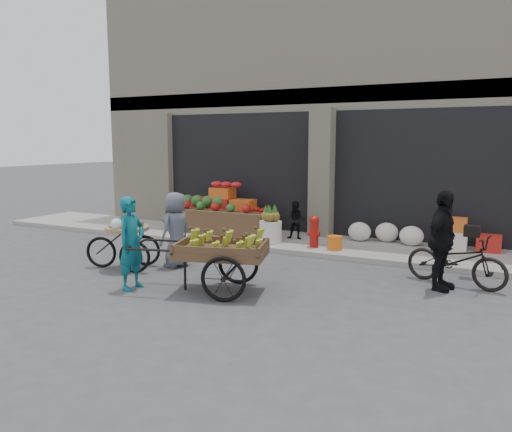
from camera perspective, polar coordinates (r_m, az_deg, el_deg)
The scene contains 15 objects.
ground at distance 8.37m, azimuth -4.22°, elevation -8.66°, with size 80.00×80.00×0.00m, color #424244.
sidewalk at distance 11.94m, azimuth 5.96°, elevation -3.16°, with size 18.00×2.20×0.12m, color gray.
building at distance 15.47m, azimuth 11.47°, elevation 11.70°, with size 14.00×6.45×7.00m.
fruit_display at distance 13.15m, azimuth -3.71°, elevation 0.65°, with size 3.10×1.12×1.24m.
pineapple_bin at distance 11.72m, azimuth 1.68°, elevation -1.80°, with size 0.52×0.52×0.50m, color silver.
fire_hydrant at distance 11.23m, azimuth 6.66°, elevation -1.61°, with size 0.22×0.22×0.71m.
orange_bucket at distance 11.07m, azimuth 8.99°, elevation -3.04°, with size 0.32×0.32×0.30m, color orange.
right_bay_goods at distance 11.82m, azimuth 18.98°, elevation -1.98°, with size 3.35×0.60×0.70m.
seated_person at distance 12.07m, azimuth 4.62°, elevation -0.49°, with size 0.45×0.35×0.93m, color black.
banana_cart at distance 8.21m, azimuth -4.32°, elevation -3.62°, with size 2.62×1.60×1.03m.
vendor_woman at distance 8.60m, azimuth -14.03°, elevation -3.03°, with size 0.57×0.38×1.57m, color #0E616F.
tricycle_cart at distance 10.03m, azimuth -14.53°, elevation -2.70°, with size 1.45×1.06×0.95m.
vendor_grey at distance 9.97m, azimuth -9.13°, elevation -1.55°, with size 0.73×0.47×1.49m, color slate.
bicycle at distance 9.29m, azimuth 21.89°, elevation -4.66°, with size 0.60×1.72×0.90m, color black.
cyclist at distance 8.84m, azimuth 20.51°, elevation -2.65°, with size 0.99×0.41×1.68m, color black.
Camera 1 is at (4.14, -6.84, 2.47)m, focal length 35.00 mm.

